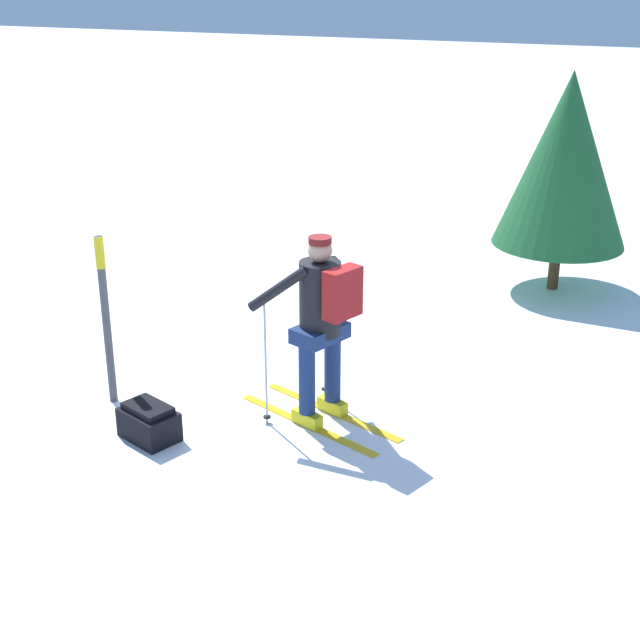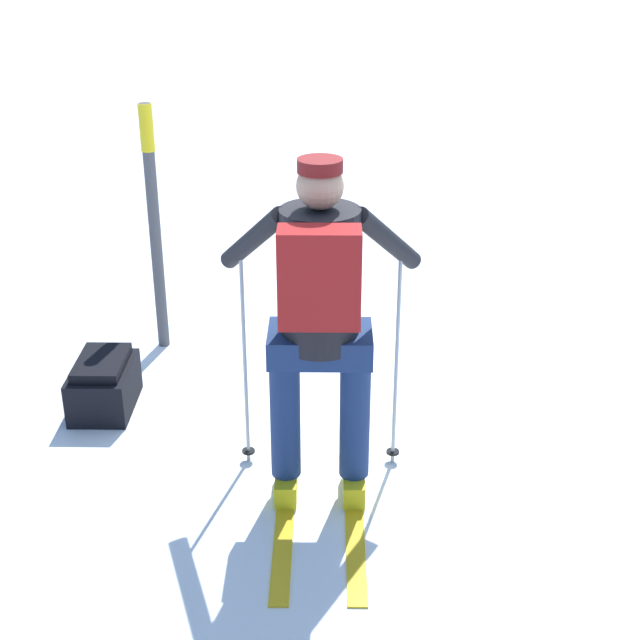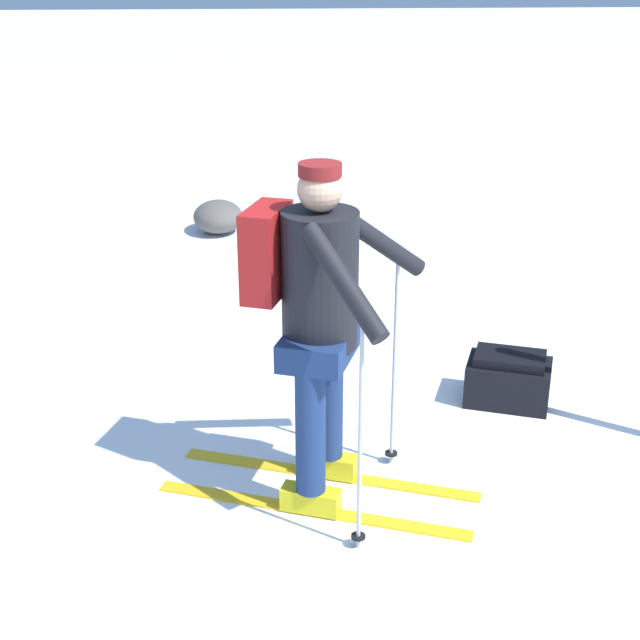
{
  "view_description": "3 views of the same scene",
  "coord_description": "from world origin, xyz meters",
  "views": [
    {
      "loc": [
        -7.5,
        -3.6,
        3.95
      ],
      "look_at": [
        -0.79,
        -0.71,
        0.99
      ],
      "focal_mm": 50.0,
      "sensor_mm": 36.0,
      "label": 1
    },
    {
      "loc": [
        -2.02,
        -4.27,
        2.75
      ],
      "look_at": [
        -0.79,
        -0.71,
        0.99
      ],
      "focal_mm": 50.0,
      "sensor_mm": 36.0,
      "label": 2
    },
    {
      "loc": [
        3.17,
        -0.98,
        2.66
      ],
      "look_at": [
        -0.79,
        -0.71,
        0.99
      ],
      "focal_mm": 50.0,
      "sensor_mm": 36.0,
      "label": 3
    }
  ],
  "objects": [
    {
      "name": "trail_marker",
      "position": [
        -1.24,
        1.27,
        0.95
      ],
      "size": [
        0.09,
        0.09,
        1.65
      ],
      "color": "#4C4C51",
      "rests_on": "ground_plane"
    },
    {
      "name": "skier",
      "position": [
        -0.79,
        -0.73,
        1.03
      ],
      "size": [
        1.1,
        1.7,
        1.75
      ],
      "color": "gold",
      "rests_on": "ground_plane"
    },
    {
      "name": "dropped_backpack",
      "position": [
        -1.72,
        0.54,
        0.16
      ],
      "size": [
        0.5,
        0.6,
        0.33
      ],
      "color": "black",
      "rests_on": "ground_plane"
    },
    {
      "name": "ground_plane",
      "position": [
        0.0,
        0.0,
        0.0
      ],
      "size": [
        80.0,
        80.0,
        0.0
      ],
      "primitive_type": "plane",
      "color": "white"
    }
  ]
}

